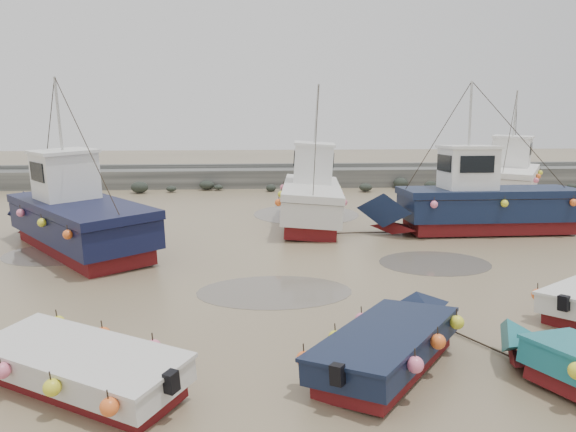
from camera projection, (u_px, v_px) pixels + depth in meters
name	position (u px, v px, depth m)	size (l,w,h in m)	color
ground	(327.00, 282.00, 16.81)	(120.00, 120.00, 0.00)	#8D7C5A
seawall	(284.00, 177.00, 38.27)	(60.00, 4.92, 1.50)	slate
puddle_a	(274.00, 292.00, 15.88)	(4.41, 4.41, 0.01)	#5B5449
puddle_b	(435.00, 263.00, 18.90)	(3.75, 3.75, 0.01)	#5B5449
puddle_c	(61.00, 254.00, 20.14)	(4.01, 4.01, 0.01)	#5B5449
puddle_d	(306.00, 214.00, 27.97)	(5.23, 5.23, 0.01)	#5B5449
dinghy_0	(69.00, 359.00, 10.32)	(5.83, 4.10, 1.43)	maroon
dinghy_1	(395.00, 339.00, 11.21)	(4.36, 5.34, 1.43)	maroon
cabin_boat_0	(74.00, 214.00, 20.69)	(7.66, 9.65, 6.22)	maroon
cabin_boat_1	(310.00, 194.00, 25.54)	(3.52, 10.42, 6.22)	maroon
cabin_boat_2	(475.00, 201.00, 23.52)	(10.49, 3.21, 6.22)	maroon
cabin_boat_3	(509.00, 176.00, 33.00)	(6.73, 9.54, 6.22)	maroon
person	(138.00, 247.00, 21.07)	(0.59, 0.39, 1.63)	#151733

